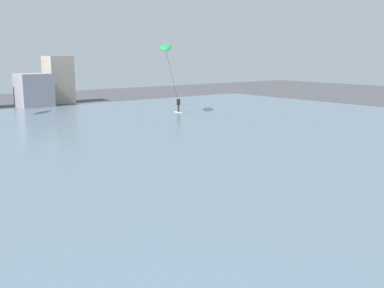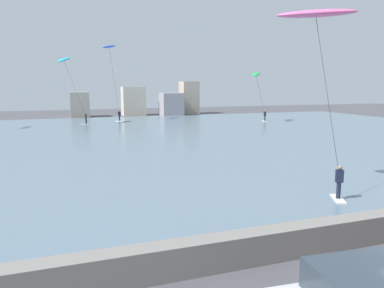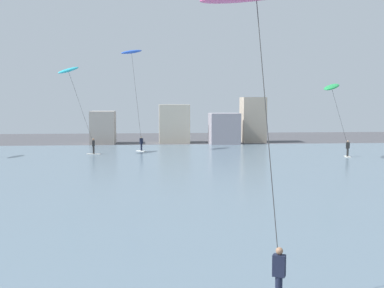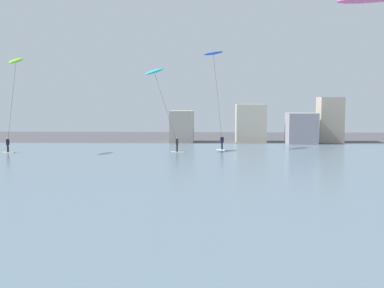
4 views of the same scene
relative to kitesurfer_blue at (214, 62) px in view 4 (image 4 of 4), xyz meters
name	(u,v)px [view 4 (image 4 of 4)]	position (x,y,z in m)	size (l,w,h in m)	color
water_bay	(237,177)	(1.68, -19.28, -10.04)	(84.00, 52.00, 0.10)	slate
far_shore_buildings	(268,124)	(7.33, 9.69, -7.61)	(23.25, 6.37, 6.12)	#A89E93
kitesurfer_blue	(214,62)	(0.00, 0.00, 0.00)	(3.07, 3.42, 11.42)	silver
kitesurfer_lime	(15,71)	(-20.59, -5.90, -1.39)	(3.00, 3.03, 10.20)	silver
kitesurfer_cyan	(156,78)	(-6.26, -3.12, -1.95)	(4.42, 3.57, 9.34)	silver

